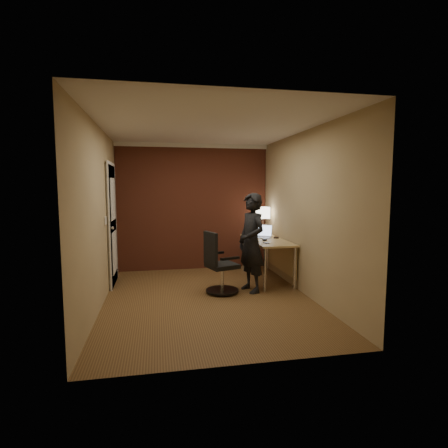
% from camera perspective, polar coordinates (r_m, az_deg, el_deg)
% --- Properties ---
extents(room, '(4.00, 4.00, 4.00)m').
position_cam_1_polar(room, '(6.57, -6.99, 3.55)').
color(room, brown).
rests_on(room, ground).
extents(desk, '(0.60, 1.50, 0.73)m').
position_cam_1_polar(desk, '(6.27, 7.63, -3.63)').
color(desk, '#D6BB7B').
rests_on(desk, ground).
extents(desk_lamp, '(0.22, 0.22, 0.54)m').
position_cam_1_polar(desk_lamp, '(6.83, 6.38, 1.79)').
color(desk_lamp, silver).
rests_on(desk_lamp, desk).
extents(laptop, '(0.42, 0.40, 0.23)m').
position_cam_1_polar(laptop, '(6.44, 6.28, -1.63)').
color(laptop, silver).
rests_on(laptop, desk).
extents(mouse, '(0.07, 0.11, 0.03)m').
position_cam_1_polar(mouse, '(6.08, 6.62, -2.55)').
color(mouse, black).
rests_on(mouse, desk).
extents(phone, '(0.09, 0.13, 0.01)m').
position_cam_1_polar(phone, '(5.80, 6.90, -3.07)').
color(phone, black).
rests_on(phone, desk).
extents(wallet, '(0.12, 0.13, 0.02)m').
position_cam_1_polar(wallet, '(6.39, 8.52, -2.20)').
color(wallet, black).
rests_on(wallet, desk).
extents(office_chair, '(0.54, 0.60, 0.95)m').
position_cam_1_polar(office_chair, '(5.45, -0.86, -7.01)').
color(office_chair, black).
rests_on(office_chair, ground).
extents(person, '(0.53, 0.66, 1.56)m').
position_cam_1_polar(person, '(5.51, 4.52, -3.06)').
color(person, black).
rests_on(person, ground).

